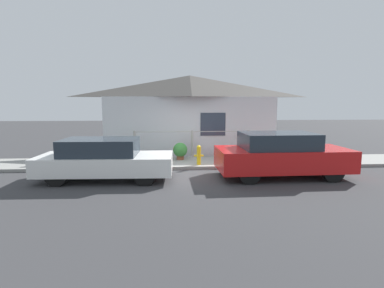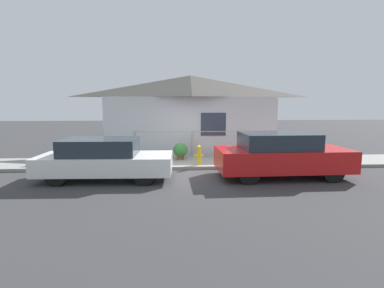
{
  "view_description": "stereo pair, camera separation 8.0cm",
  "coord_description": "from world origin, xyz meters",
  "px_view_note": "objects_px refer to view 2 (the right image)",
  "views": [
    {
      "loc": [
        -0.84,
        -10.54,
        2.41
      ],
      "look_at": [
        -0.11,
        0.3,
        0.9
      ],
      "focal_mm": 28.0,
      "sensor_mm": 36.0,
      "label": 1
    },
    {
      "loc": [
        -0.76,
        -10.55,
        2.41
      ],
      "look_at": [
        -0.11,
        0.3,
        0.9
      ],
      "focal_mm": 28.0,
      "sensor_mm": 36.0,
      "label": 2
    }
  ],
  "objects_px": {
    "car_right": "(281,155)",
    "potted_plant_near_hydrant": "(180,150)",
    "car_left": "(104,159)",
    "potted_plant_by_fence": "(126,152)",
    "fire_hydrant": "(199,155)"
  },
  "relations": [
    {
      "from": "car_right",
      "to": "potted_plant_near_hydrant",
      "type": "relative_size",
      "value": 6.19
    },
    {
      "from": "car_left",
      "to": "potted_plant_by_fence",
      "type": "height_order",
      "value": "car_left"
    },
    {
      "from": "fire_hydrant",
      "to": "potted_plant_by_fence",
      "type": "xyz_separation_m",
      "value": [
        -2.83,
        0.87,
        -0.04
      ]
    },
    {
      "from": "car_left",
      "to": "fire_hydrant",
      "type": "height_order",
      "value": "car_left"
    },
    {
      "from": "car_right",
      "to": "fire_hydrant",
      "type": "height_order",
      "value": "car_right"
    },
    {
      "from": "fire_hydrant",
      "to": "potted_plant_near_hydrant",
      "type": "xyz_separation_m",
      "value": [
        -0.66,
        1.07,
        -0.01
      ]
    },
    {
      "from": "fire_hydrant",
      "to": "potted_plant_by_fence",
      "type": "distance_m",
      "value": 2.96
    },
    {
      "from": "fire_hydrant",
      "to": "potted_plant_near_hydrant",
      "type": "relative_size",
      "value": 1.06
    },
    {
      "from": "car_right",
      "to": "potted_plant_by_fence",
      "type": "xyz_separation_m",
      "value": [
        -5.37,
        2.43,
        -0.28
      ]
    },
    {
      "from": "potted_plant_near_hydrant",
      "to": "potted_plant_by_fence",
      "type": "height_order",
      "value": "potted_plant_near_hydrant"
    },
    {
      "from": "potted_plant_by_fence",
      "to": "car_right",
      "type": "bearing_deg",
      "value": -24.4
    },
    {
      "from": "potted_plant_near_hydrant",
      "to": "car_left",
      "type": "bearing_deg",
      "value": -132.85
    },
    {
      "from": "potted_plant_near_hydrant",
      "to": "potted_plant_by_fence",
      "type": "relative_size",
      "value": 1.1
    },
    {
      "from": "car_right",
      "to": "fire_hydrant",
      "type": "bearing_deg",
      "value": 147.27
    },
    {
      "from": "fire_hydrant",
      "to": "potted_plant_near_hydrant",
      "type": "height_order",
      "value": "fire_hydrant"
    }
  ]
}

